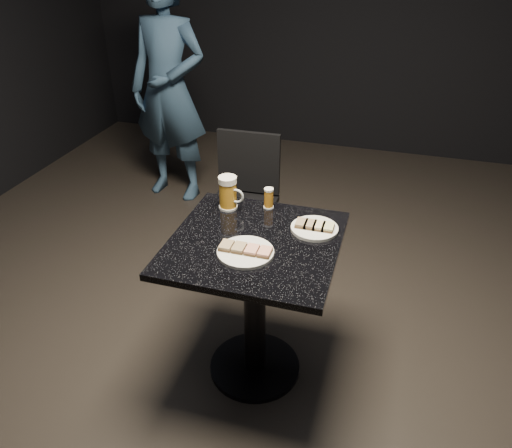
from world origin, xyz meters
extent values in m
plane|color=black|center=(0.00, 0.00, 0.00)|extent=(6.00, 6.00, 0.00)
cylinder|color=silver|center=(-0.01, -0.10, 0.76)|extent=(0.23, 0.23, 0.01)
cylinder|color=white|center=(0.22, 0.16, 0.76)|extent=(0.20, 0.20, 0.01)
imported|color=#20344E|center=(-1.15, 1.64, 0.84)|extent=(0.65, 0.46, 1.68)
cylinder|color=black|center=(0.00, 0.00, 0.01)|extent=(0.44, 0.44, 0.03)
cylinder|color=black|center=(0.00, 0.00, 0.37)|extent=(0.10, 0.10, 0.69)
cube|color=black|center=(0.00, 0.00, 0.73)|extent=(0.70, 0.70, 0.03)
cylinder|color=white|center=(-0.20, 0.24, 0.76)|extent=(0.09, 0.09, 0.01)
cylinder|color=orange|center=(-0.20, 0.24, 0.82)|extent=(0.08, 0.08, 0.12)
cylinder|color=white|center=(-0.20, 0.24, 0.89)|extent=(0.09, 0.09, 0.03)
torus|color=silver|center=(-0.15, 0.22, 0.82)|extent=(0.07, 0.01, 0.07)
cylinder|color=white|center=(-0.02, 0.29, 0.75)|extent=(0.05, 0.05, 0.01)
cylinder|color=#C37B20|center=(-0.02, 0.29, 0.80)|extent=(0.04, 0.04, 0.08)
cylinder|color=white|center=(-0.02, 0.29, 0.84)|extent=(0.04, 0.04, 0.01)
cube|color=black|center=(-0.31, 0.75, 0.45)|extent=(0.39, 0.39, 0.04)
cylinder|color=black|center=(-0.47, 0.59, 0.21)|extent=(0.03, 0.03, 0.43)
cylinder|color=black|center=(-0.15, 0.60, 0.21)|extent=(0.03, 0.03, 0.43)
cylinder|color=black|center=(-0.48, 0.91, 0.21)|extent=(0.03, 0.03, 0.43)
cylinder|color=black|center=(-0.16, 0.92, 0.21)|extent=(0.03, 0.03, 0.43)
cube|color=black|center=(-0.32, 0.93, 0.67)|extent=(0.38, 0.04, 0.38)
cube|color=#4C3521|center=(-0.09, -0.10, 0.77)|extent=(0.05, 0.07, 0.01)
cube|color=#8C7251|center=(-0.09, -0.10, 0.78)|extent=(0.05, 0.07, 0.01)
cube|color=#4C3521|center=(-0.03, -0.10, 0.77)|extent=(0.05, 0.07, 0.01)
cube|color=#8C7251|center=(-0.03, -0.10, 0.78)|extent=(0.05, 0.07, 0.01)
cube|color=#4C3521|center=(0.02, -0.10, 0.77)|extent=(0.05, 0.07, 0.01)
cube|color=tan|center=(0.02, -0.10, 0.78)|extent=(0.05, 0.07, 0.01)
cube|color=#4C3521|center=(0.07, -0.10, 0.77)|extent=(0.05, 0.07, 0.01)
cube|color=tan|center=(0.07, -0.10, 0.78)|extent=(0.05, 0.07, 0.01)
cube|color=#4C3521|center=(0.17, 0.16, 0.77)|extent=(0.05, 0.07, 0.01)
cube|color=#8C7251|center=(0.17, 0.16, 0.78)|extent=(0.05, 0.07, 0.01)
cube|color=#4C3521|center=(0.20, 0.16, 0.77)|extent=(0.05, 0.07, 0.01)
cube|color=#8C7251|center=(0.20, 0.16, 0.78)|extent=(0.05, 0.07, 0.01)
cube|color=#4C3521|center=(0.24, 0.16, 0.77)|extent=(0.05, 0.07, 0.01)
cube|color=beige|center=(0.24, 0.16, 0.78)|extent=(0.05, 0.07, 0.01)
cube|color=#4C3521|center=(0.28, 0.16, 0.77)|extent=(0.05, 0.07, 0.01)
cube|color=#D1D184|center=(0.28, 0.16, 0.78)|extent=(0.05, 0.07, 0.01)
camera|label=1|loc=(0.51, -1.67, 1.88)|focal=35.00mm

